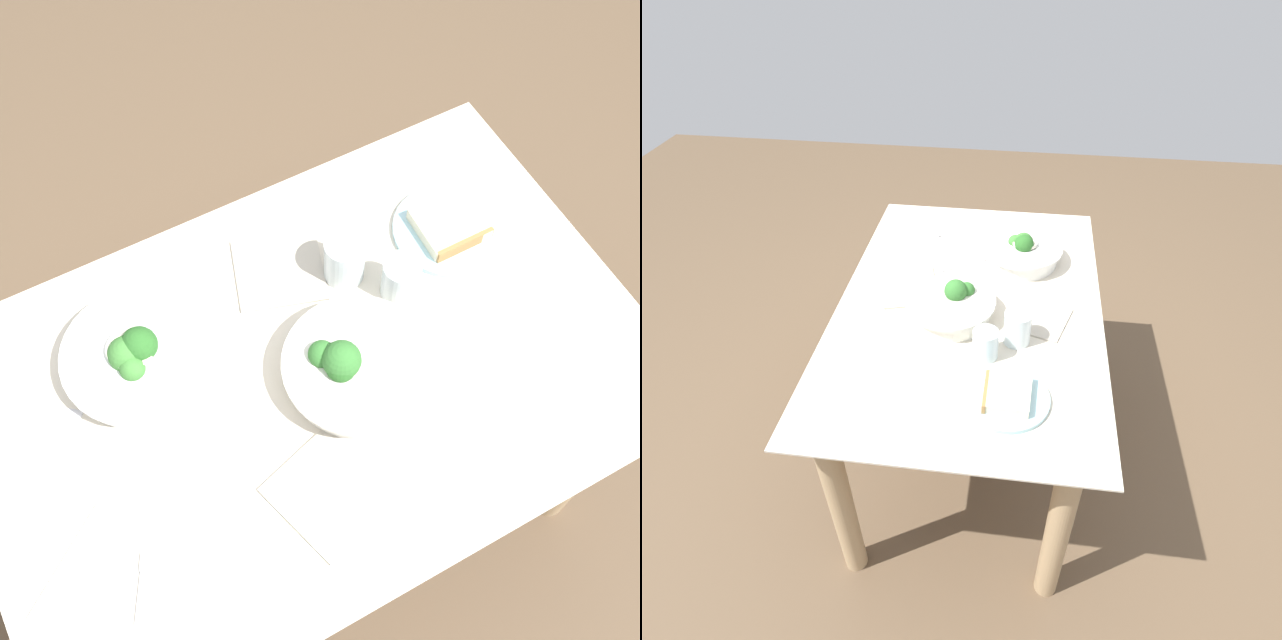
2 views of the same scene
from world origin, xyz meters
The scene contains 13 objects.
ground_plane centered at (0.00, 0.00, 0.00)m, with size 6.00×6.00×0.00m, color brown.
dining_table centered at (0.00, 0.00, 0.58)m, with size 1.21×0.80×0.71m.
broccoli_bowl_far centered at (-0.25, 0.15, 0.75)m, with size 0.27×0.27×0.11m.
broccoli_bowl_near centered at (0.07, -0.05, 0.75)m, with size 0.27×0.27×0.11m.
bread_side_plate centered at (0.38, 0.14, 0.73)m, with size 0.22×0.22×0.04m.
water_glass_center centered at (0.23, 0.07, 0.76)m, with size 0.07×0.07×0.09m, color silver.
water_glass_side centered at (0.16, 0.15, 0.76)m, with size 0.08×0.08×0.10m, color silver.
fork_by_far_bowl centered at (-0.40, -0.20, 0.72)m, with size 0.06×0.10×0.00m.
fork_by_near_bowl centered at (-0.41, 0.14, 0.72)m, with size 0.09×0.07×0.00m.
table_knife_left centered at (-0.49, -0.11, 0.72)m, with size 0.20×0.01×0.00m, color #B7B7BC.
table_knife_right centered at (-0.20, -0.04, 0.72)m, with size 0.19×0.01×0.00m, color #B7B7BC.
napkin_folded_upper centered at (0.05, 0.21, 0.72)m, with size 0.17×0.16×0.01m, color #B1A997.
napkin_folded_lower centered at (-0.05, -0.20, 0.72)m, with size 0.20×0.17×0.01m, color #B1A997.
Camera 2 is at (1.25, 0.14, 1.70)m, focal length 29.03 mm.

